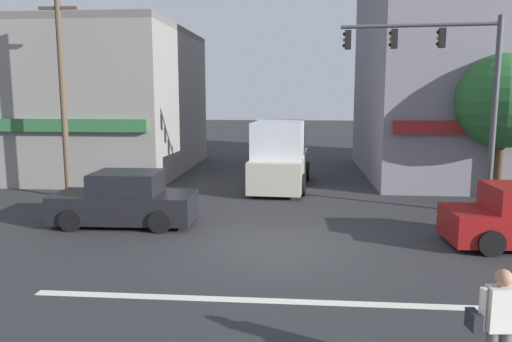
% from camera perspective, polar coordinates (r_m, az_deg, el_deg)
% --- Properties ---
extents(ground_plane, '(120.00, 120.00, 0.00)m').
position_cam_1_polar(ground_plane, '(12.93, 2.33, -8.44)').
color(ground_plane, '#2B2B2D').
extents(lane_marking_stripe, '(9.00, 0.24, 0.01)m').
position_cam_1_polar(lane_marking_stripe, '(9.65, 1.32, -14.60)').
color(lane_marking_stripe, silver).
rests_on(lane_marking_stripe, ground).
extents(building_left_block, '(11.20, 10.88, 6.98)m').
position_cam_1_polar(building_left_block, '(26.77, -19.93, 7.58)').
color(building_left_block, gray).
rests_on(building_left_block, ground).
extents(street_tree, '(3.40, 3.40, 5.28)m').
position_cam_1_polar(street_tree, '(20.17, 26.42, 7.14)').
color(street_tree, '#4C3823').
rests_on(street_tree, ground).
extents(utility_pole_near_left, '(1.40, 0.22, 7.23)m').
position_cam_1_polar(utility_pole_near_left, '(19.61, -21.20, 8.04)').
color(utility_pole_near_left, brown).
rests_on(utility_pole_near_left, ground).
extents(utility_pole_far_right, '(1.40, 0.22, 7.64)m').
position_cam_1_polar(utility_pole_far_right, '(23.31, 25.71, 8.31)').
color(utility_pole_far_right, brown).
rests_on(utility_pole_far_right, ground).
extents(traffic_light_mast, '(4.87, 0.67, 6.20)m').
position_cam_1_polar(traffic_light_mast, '(17.06, 21.52, 9.79)').
color(traffic_light_mast, '#47474C').
rests_on(traffic_light_mast, ground).
extents(sedan_crossing_leftbound, '(4.14, 1.95, 1.58)m').
position_cam_1_polar(sedan_crossing_leftbound, '(15.20, -14.73, -3.33)').
color(sedan_crossing_leftbound, black).
rests_on(sedan_crossing_leftbound, ground).
extents(box_truck_parked_curbside, '(2.49, 5.71, 2.75)m').
position_cam_1_polar(box_truck_parked_curbside, '(20.39, 2.76, 1.56)').
color(box_truck_parked_curbside, '#B7B29E').
rests_on(box_truck_parked_curbside, ground).
extents(pedestrian_foreground_with_bag, '(0.68, 0.29, 1.67)m').
position_cam_1_polar(pedestrian_foreground_with_bag, '(7.31, 25.92, -15.39)').
color(pedestrian_foreground_with_bag, '#4C4742').
rests_on(pedestrian_foreground_with_bag, ground).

